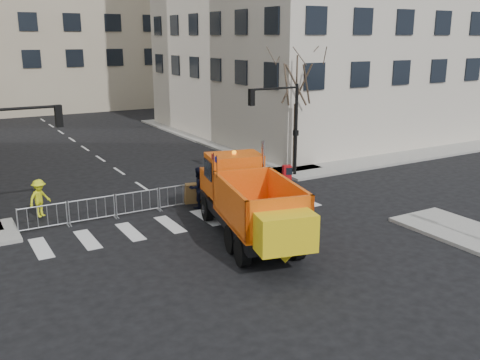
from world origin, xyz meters
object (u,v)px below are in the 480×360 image
cop_a (205,187)px  worker (40,198)px  newspaper_box (287,175)px  cop_b (198,188)px  plow_truck (249,200)px  cop_c (244,182)px

cop_a → worker: (-7.21, 2.00, 0.03)m
newspaper_box → worker: bearing=-164.4°
cop_a → newspaper_box: (5.31, 0.74, -0.27)m
worker → cop_b: bearing=-46.8°
cop_a → newspaper_box: bearing=155.6°
plow_truck → worker: size_ratio=5.86×
plow_truck → newspaper_box: 8.04m
cop_a → cop_b: size_ratio=0.97×
cop_a → newspaper_box: cop_a is taller
cop_b → worker: bearing=-23.2°
cop_c → plow_truck: bearing=4.7°
cop_a → worker: 7.48m
plow_truck → cop_a: plow_truck is taller
plow_truck → cop_a: 4.89m
worker → newspaper_box: 12.58m
cop_c → newspaper_box: (3.10, 0.74, -0.22)m
plow_truck → worker: (-6.78, 6.82, -0.66)m
worker → newspaper_box: size_ratio=1.55×
cop_c → worker: 9.62m
cop_c → worker: size_ratio=1.07×
newspaper_box → cop_b: bearing=-151.2°
plow_truck → worker: 9.64m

